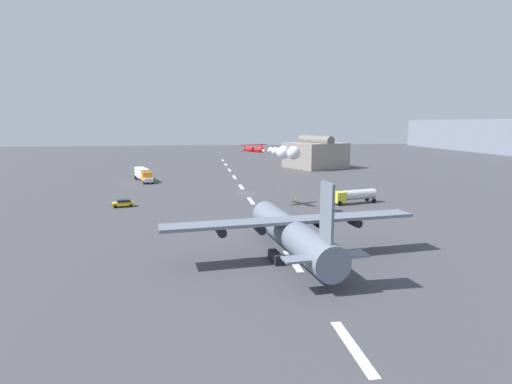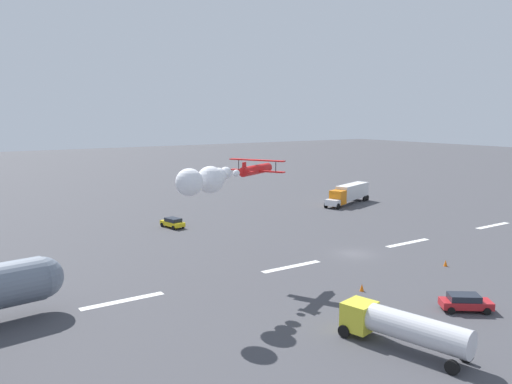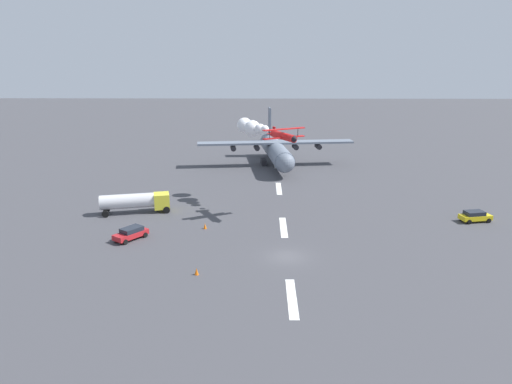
{
  "view_description": "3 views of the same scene",
  "coord_description": "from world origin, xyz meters",
  "px_view_note": "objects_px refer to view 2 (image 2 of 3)",
  "views": [
    {
      "loc": [
        96.88,
        -11.37,
        16.84
      ],
      "look_at": [
        17.77,
        0.0,
        3.28
      ],
      "focal_mm": 28.57,
      "sensor_mm": 36.0,
      "label": 1
    },
    {
      "loc": [
        45.0,
        45.41,
        17.33
      ],
      "look_at": [
        14.87,
        0.01,
        9.09
      ],
      "focal_mm": 36.16,
      "sensor_mm": 36.0,
      "label": 2
    },
    {
      "loc": [
        -51.54,
        2.8,
        21.97
      ],
      "look_at": [
        19.53,
        3.81,
        2.22
      ],
      "focal_mm": 34.12,
      "sensor_mm": 36.0,
      "label": 3
    }
  ],
  "objects_px": {
    "traffic_cone_near": "(446,263)",
    "followme_car_yellow": "(173,222)",
    "stunt_biplane_red": "(215,178)",
    "semi_truck_orange": "(349,193)",
    "airport_staff_sedan": "(465,302)",
    "fuel_tanker_truck": "(402,327)",
    "traffic_cone_far": "(362,287)"
  },
  "relations": [
    {
      "from": "semi_truck_orange",
      "to": "traffic_cone_near",
      "type": "height_order",
      "value": "semi_truck_orange"
    },
    {
      "from": "airport_staff_sedan",
      "to": "traffic_cone_far",
      "type": "relative_size",
      "value": 6.13
    },
    {
      "from": "semi_truck_orange",
      "to": "traffic_cone_far",
      "type": "distance_m",
      "value": 51.0
    },
    {
      "from": "fuel_tanker_truck",
      "to": "airport_staff_sedan",
      "type": "xyz_separation_m",
      "value": [
        -10.66,
        -2.01,
        -0.94
      ]
    },
    {
      "from": "stunt_biplane_red",
      "to": "traffic_cone_far",
      "type": "distance_m",
      "value": 18.18
    },
    {
      "from": "stunt_biplane_red",
      "to": "semi_truck_orange",
      "type": "bearing_deg",
      "value": -146.48
    },
    {
      "from": "followme_car_yellow",
      "to": "fuel_tanker_truck",
      "type": "bearing_deg",
      "value": 86.12
    },
    {
      "from": "semi_truck_orange",
      "to": "followme_car_yellow",
      "type": "bearing_deg",
      "value": 1.1
    },
    {
      "from": "fuel_tanker_truck",
      "to": "airport_staff_sedan",
      "type": "distance_m",
      "value": 10.89
    },
    {
      "from": "stunt_biplane_red",
      "to": "fuel_tanker_truck",
      "type": "bearing_deg",
      "value": 109.18
    },
    {
      "from": "semi_truck_orange",
      "to": "fuel_tanker_truck",
      "type": "height_order",
      "value": "semi_truck_orange"
    },
    {
      "from": "traffic_cone_near",
      "to": "followme_car_yellow",
      "type": "bearing_deg",
      "value": -64.09
    },
    {
      "from": "semi_truck_orange",
      "to": "airport_staff_sedan",
      "type": "xyz_separation_m",
      "value": [
        30.31,
        46.53,
        -1.3
      ]
    },
    {
      "from": "airport_staff_sedan",
      "to": "traffic_cone_far",
      "type": "distance_m",
      "value": 9.65
    },
    {
      "from": "stunt_biplane_red",
      "to": "traffic_cone_near",
      "type": "relative_size",
      "value": 20.26
    },
    {
      "from": "stunt_biplane_red",
      "to": "traffic_cone_near",
      "type": "distance_m",
      "value": 29.71
    },
    {
      "from": "semi_truck_orange",
      "to": "fuel_tanker_truck",
      "type": "distance_m",
      "value": 63.52
    },
    {
      "from": "stunt_biplane_red",
      "to": "airport_staff_sedan",
      "type": "xyz_separation_m",
      "value": [
        -16.71,
        15.38,
        -10.71
      ]
    },
    {
      "from": "airport_staff_sedan",
      "to": "traffic_cone_near",
      "type": "bearing_deg",
      "value": -136.91
    },
    {
      "from": "followme_car_yellow",
      "to": "airport_staff_sedan",
      "type": "height_order",
      "value": "same"
    },
    {
      "from": "stunt_biplane_red",
      "to": "airport_staff_sedan",
      "type": "distance_m",
      "value": 25.11
    },
    {
      "from": "fuel_tanker_truck",
      "to": "airport_staff_sedan",
      "type": "height_order",
      "value": "fuel_tanker_truck"
    },
    {
      "from": "fuel_tanker_truck",
      "to": "followme_car_yellow",
      "type": "xyz_separation_m",
      "value": [
        -3.24,
        -47.81,
        -0.94
      ]
    },
    {
      "from": "semi_truck_orange",
      "to": "traffic_cone_near",
      "type": "bearing_deg",
      "value": 61.46
    },
    {
      "from": "followme_car_yellow",
      "to": "traffic_cone_far",
      "type": "height_order",
      "value": "followme_car_yellow"
    },
    {
      "from": "fuel_tanker_truck",
      "to": "followme_car_yellow",
      "type": "distance_m",
      "value": 47.93
    },
    {
      "from": "traffic_cone_near",
      "to": "traffic_cone_far",
      "type": "relative_size",
      "value": 1.0
    },
    {
      "from": "stunt_biplane_red",
      "to": "followme_car_yellow",
      "type": "bearing_deg",
      "value": -106.98
    },
    {
      "from": "stunt_biplane_red",
      "to": "semi_truck_orange",
      "type": "height_order",
      "value": "stunt_biplane_red"
    },
    {
      "from": "semi_truck_orange",
      "to": "followme_car_yellow",
      "type": "height_order",
      "value": "semi_truck_orange"
    },
    {
      "from": "traffic_cone_near",
      "to": "semi_truck_orange",
      "type": "bearing_deg",
      "value": -118.54
    },
    {
      "from": "stunt_biplane_red",
      "to": "traffic_cone_near",
      "type": "xyz_separation_m",
      "value": [
        -26.91,
        5.84,
        -11.15
      ]
    }
  ]
}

